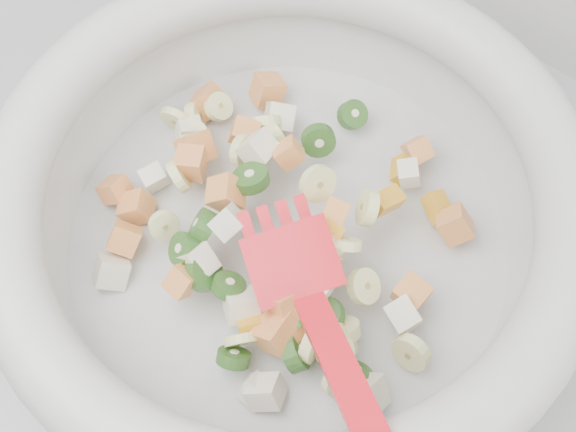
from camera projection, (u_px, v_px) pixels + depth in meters
The scene contains 1 object.
mixing_bowl at pixel (288, 206), 0.51m from camera, with size 0.44×0.43×0.14m.
Camera 1 is at (-0.03, 1.24, 1.41)m, focal length 45.00 mm.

